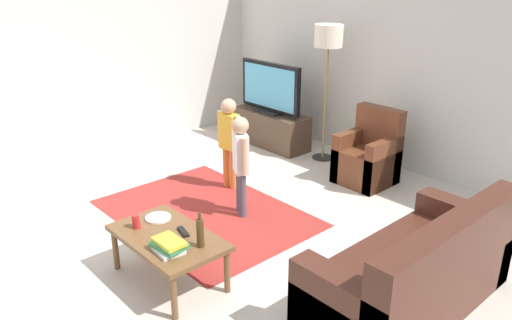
# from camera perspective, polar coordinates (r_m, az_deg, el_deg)

# --- Properties ---
(ground) EXTENTS (7.80, 7.80, 0.00)m
(ground) POSITION_cam_1_polar(r_m,az_deg,el_deg) (4.93, -5.24, -8.76)
(ground) COLOR beige
(wall_back) EXTENTS (6.00, 0.12, 2.70)m
(wall_back) POSITION_cam_1_polar(r_m,az_deg,el_deg) (6.61, 15.93, 10.76)
(wall_back) COLOR silver
(wall_back) RESTS_ON ground
(wall_left) EXTENTS (0.12, 6.00, 2.70)m
(wall_left) POSITION_cam_1_polar(r_m,az_deg,el_deg) (7.02, -20.85, 10.77)
(wall_left) COLOR silver
(wall_left) RESTS_ON ground
(area_rug) EXTENTS (2.20, 1.60, 0.01)m
(area_rug) POSITION_cam_1_polar(r_m,az_deg,el_deg) (5.39, -5.74, -5.99)
(area_rug) COLOR #9E2D28
(area_rug) RESTS_ON ground
(tv_stand) EXTENTS (1.20, 0.44, 0.50)m
(tv_stand) POSITION_cam_1_polar(r_m,az_deg,el_deg) (7.30, 1.70, 3.54)
(tv_stand) COLOR #4C3828
(tv_stand) RESTS_ON ground
(tv) EXTENTS (1.10, 0.28, 0.71)m
(tv) POSITION_cam_1_polar(r_m,az_deg,el_deg) (7.13, 1.63, 8.14)
(tv) COLOR black
(tv) RESTS_ON tv_stand
(couch) EXTENTS (0.80, 1.80, 0.86)m
(couch) POSITION_cam_1_polar(r_m,az_deg,el_deg) (4.03, 18.02, -12.47)
(couch) COLOR #472319
(couch) RESTS_ON ground
(armchair) EXTENTS (0.60, 0.60, 0.90)m
(armchair) POSITION_cam_1_polar(r_m,az_deg,el_deg) (6.18, 12.72, 0.20)
(armchair) COLOR brown
(armchair) RESTS_ON ground
(floor_lamp) EXTENTS (0.36, 0.36, 1.78)m
(floor_lamp) POSITION_cam_1_polar(r_m,az_deg,el_deg) (6.54, 8.21, 12.96)
(floor_lamp) COLOR #262626
(floor_lamp) RESTS_ON ground
(child_near_tv) EXTENTS (0.36, 0.17, 1.07)m
(child_near_tv) POSITION_cam_1_polar(r_m,az_deg,el_deg) (5.75, -3.07, 2.83)
(child_near_tv) COLOR orange
(child_near_tv) RESTS_ON ground
(child_center) EXTENTS (0.32, 0.22, 1.06)m
(child_center) POSITION_cam_1_polar(r_m,az_deg,el_deg) (5.10, -1.75, 0.31)
(child_center) COLOR #4C4C59
(child_center) RESTS_ON ground
(coffee_table) EXTENTS (1.00, 0.60, 0.42)m
(coffee_table) POSITION_cam_1_polar(r_m,az_deg,el_deg) (4.19, -9.99, -9.00)
(coffee_table) COLOR brown
(coffee_table) RESTS_ON ground
(book_stack) EXTENTS (0.28, 0.23, 0.10)m
(book_stack) POSITION_cam_1_polar(r_m,az_deg,el_deg) (3.93, -9.84, -9.53)
(book_stack) COLOR white
(book_stack) RESTS_ON coffee_table
(bottle) EXTENTS (0.06, 0.06, 0.29)m
(bottle) POSITION_cam_1_polar(r_m,az_deg,el_deg) (3.92, -6.35, -8.18)
(bottle) COLOR #4C3319
(bottle) RESTS_ON coffee_table
(tv_remote) EXTENTS (0.18, 0.09, 0.02)m
(tv_remote) POSITION_cam_1_polar(r_m,az_deg,el_deg) (4.18, -8.27, -8.05)
(tv_remote) COLOR black
(tv_remote) RESTS_ON coffee_table
(soda_can) EXTENTS (0.07, 0.07, 0.12)m
(soda_can) POSITION_cam_1_polar(r_m,az_deg,el_deg) (4.30, -13.46, -6.78)
(soda_can) COLOR red
(soda_can) RESTS_ON coffee_table
(plate) EXTENTS (0.22, 0.22, 0.02)m
(plate) POSITION_cam_1_polar(r_m,az_deg,el_deg) (4.43, -11.04, -6.45)
(plate) COLOR white
(plate) RESTS_ON coffee_table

